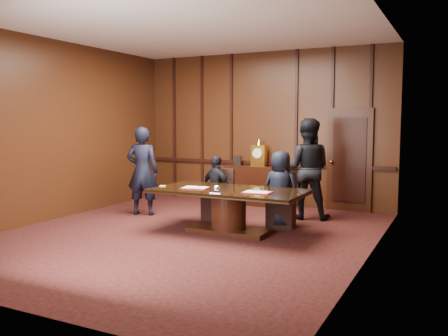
# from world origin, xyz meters

# --- Properties ---
(room) EXTENTS (7.00, 7.04, 3.50)m
(room) POSITION_xyz_m (0.07, 0.14, 1.72)
(room) COLOR black
(room) RESTS_ON ground
(sideboard) EXTENTS (1.60, 0.45, 1.54)m
(sideboard) POSITION_xyz_m (0.00, 3.26, 0.49)
(sideboard) COLOR black
(sideboard) RESTS_ON ground
(conference_table) EXTENTS (2.62, 1.32, 0.76)m
(conference_table) POSITION_xyz_m (0.58, 0.50, 0.51)
(conference_table) COLOR black
(conference_table) RESTS_ON ground
(folder_left) EXTENTS (0.51, 0.40, 0.02)m
(folder_left) POSITION_xyz_m (-0.00, 0.35, 0.77)
(folder_left) COLOR #A40F15
(folder_left) RESTS_ON conference_table
(folder_right) EXTENTS (0.48, 0.36, 0.02)m
(folder_right) POSITION_xyz_m (1.17, 0.34, 0.77)
(folder_right) COLOR #A40F15
(folder_right) RESTS_ON conference_table
(inkstand) EXTENTS (0.20, 0.14, 0.12)m
(inkstand) POSITION_xyz_m (0.58, 0.05, 0.81)
(inkstand) COLOR white
(inkstand) RESTS_ON conference_table
(notepad) EXTENTS (0.11, 0.09, 0.01)m
(notepad) POSITION_xyz_m (-0.64, 0.30, 0.77)
(notepad) COLOR #FFD97C
(notepad) RESTS_ON conference_table
(chair_left) EXTENTS (0.54, 0.54, 0.99)m
(chair_left) POSITION_xyz_m (-0.07, 1.37, 0.29)
(chair_left) COLOR black
(chair_left) RESTS_ON ground
(chair_right) EXTENTS (0.55, 0.55, 0.99)m
(chair_right) POSITION_xyz_m (1.22, 1.37, 0.29)
(chair_right) COLOR black
(chair_right) RESTS_ON ground
(signatory_left) EXTENTS (0.80, 0.53, 1.27)m
(signatory_left) POSITION_xyz_m (-0.07, 1.30, 0.63)
(signatory_left) COLOR black
(signatory_left) RESTS_ON ground
(signatory_right) EXTENTS (0.70, 0.47, 1.40)m
(signatory_right) POSITION_xyz_m (1.23, 1.30, 0.70)
(signatory_right) COLOR black
(signatory_right) RESTS_ON ground
(witness_left) EXTENTS (0.76, 0.61, 1.81)m
(witness_left) POSITION_xyz_m (-1.70, 1.15, 0.91)
(witness_left) COLOR black
(witness_left) RESTS_ON ground
(witness_right) EXTENTS (1.10, 0.93, 1.98)m
(witness_right) POSITION_xyz_m (1.41, 2.29, 0.99)
(witness_right) COLOR black
(witness_right) RESTS_ON ground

